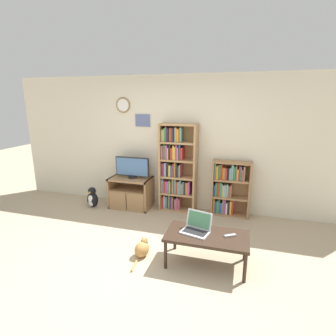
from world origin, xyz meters
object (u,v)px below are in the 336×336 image
(laptop, at_px, (197,227))
(penguin_figurine, at_px, (92,198))
(bookshelf_tall, at_px, (176,169))
(remote_near_laptop, at_px, (230,235))
(television, at_px, (132,167))
(bookshelf_short, at_px, (228,188))
(tv_stand, at_px, (131,192))
(coffee_table, at_px, (207,238))
(cat, at_px, (142,249))

(laptop, height_order, penguin_figurine, laptop)
(bookshelf_tall, bearing_deg, penguin_figurine, -167.72)
(bookshelf_tall, height_order, laptop, bookshelf_tall)
(remote_near_laptop, bearing_deg, penguin_figurine, 34.26)
(television, distance_m, laptop, 2.19)
(bookshelf_short, distance_m, penguin_figurine, 2.72)
(laptop, relative_size, penguin_figurine, 0.99)
(tv_stand, distance_m, coffee_table, 2.32)
(bookshelf_tall, xyz_separation_m, penguin_figurine, (-1.67, -0.36, -0.65))
(television, distance_m, bookshelf_short, 1.91)
(tv_stand, height_order, coffee_table, tv_stand)
(bookshelf_tall, relative_size, bookshelf_short, 1.63)
(bookshelf_short, relative_size, coffee_table, 0.98)
(bookshelf_short, height_order, laptop, bookshelf_short)
(bookshelf_tall, xyz_separation_m, bookshelf_short, (1.01, 0.03, -0.31))
(tv_stand, distance_m, bookshelf_short, 1.94)
(tv_stand, bearing_deg, remote_near_laptop, -35.61)
(laptop, bearing_deg, bookshelf_short, 93.78)
(bookshelf_tall, xyz_separation_m, cat, (-0.04, -1.71, -0.72))
(coffee_table, distance_m, cat, 0.93)
(coffee_table, distance_m, laptop, 0.19)
(tv_stand, xyz_separation_m, cat, (0.87, -1.58, -0.20))
(coffee_table, relative_size, penguin_figurine, 2.56)
(bookshelf_short, bearing_deg, cat, -120.89)
(remote_near_laptop, height_order, penguin_figurine, remote_near_laptop)
(laptop, xyz_separation_m, penguin_figurine, (-2.37, 1.23, -0.30))
(tv_stand, height_order, remote_near_laptop, tv_stand)
(bookshelf_tall, relative_size, penguin_figurine, 4.08)
(laptop, bearing_deg, remote_near_laptop, 13.49)
(tv_stand, xyz_separation_m, television, (0.04, 0.03, 0.52))
(remote_near_laptop, xyz_separation_m, penguin_figurine, (-2.80, 1.24, -0.25))
(bookshelf_tall, bearing_deg, remote_near_laptop, -54.59)
(tv_stand, xyz_separation_m, bookshelf_short, (1.92, 0.17, 0.22))
(bookshelf_tall, height_order, remote_near_laptop, bookshelf_tall)
(coffee_table, xyz_separation_m, remote_near_laptop, (0.29, 0.04, 0.05))
(coffee_table, bearing_deg, bookshelf_short, 84.57)
(coffee_table, distance_m, remote_near_laptop, 0.30)
(tv_stand, bearing_deg, cat, -61.09)
(coffee_table, bearing_deg, tv_stand, 139.34)
(laptop, xyz_separation_m, remote_near_laptop, (0.44, -0.01, -0.05))
(bookshelf_tall, distance_m, remote_near_laptop, 2.00)
(remote_near_laptop, xyz_separation_m, cat, (-1.18, -0.11, -0.33))
(bookshelf_short, bearing_deg, tv_stand, -174.99)
(cat, bearing_deg, tv_stand, 134.30)
(tv_stand, xyz_separation_m, bookshelf_tall, (0.91, 0.13, 0.53))
(bookshelf_short, bearing_deg, bookshelf_tall, -178.08)
(tv_stand, relative_size, remote_near_laptop, 5.19)
(tv_stand, xyz_separation_m, remote_near_laptop, (2.05, -1.47, 0.13))
(bookshelf_short, bearing_deg, coffee_table, -95.43)
(coffee_table, height_order, penguin_figurine, coffee_table)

